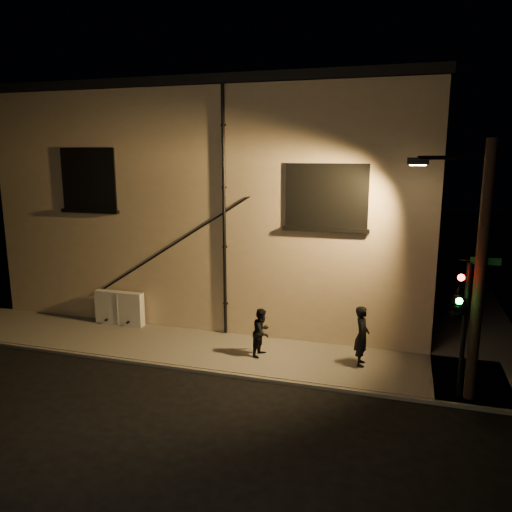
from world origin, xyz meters
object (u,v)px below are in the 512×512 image
(pedestrian_a, at_px, (362,336))
(pedestrian_b, at_px, (262,332))
(utility_cabinet, at_px, (120,308))
(traffic_signal, at_px, (458,304))
(streetlamp_pole, at_px, (475,266))

(pedestrian_a, relative_size, pedestrian_b, 1.20)
(utility_cabinet, height_order, pedestrian_b, pedestrian_b)
(pedestrian_b, bearing_deg, pedestrian_a, -75.23)
(pedestrian_a, bearing_deg, utility_cabinet, 79.30)
(pedestrian_b, xyz_separation_m, traffic_signal, (5.43, -1.24, 1.75))
(utility_cabinet, bearing_deg, pedestrian_a, -7.08)
(pedestrian_a, relative_size, streetlamp_pole, 0.27)
(utility_cabinet, bearing_deg, streetlamp_pole, -11.20)
(traffic_signal, xyz_separation_m, streetlamp_pole, (0.34, 0.20, 0.96))
(pedestrian_b, bearing_deg, traffic_signal, -91.11)
(traffic_signal, bearing_deg, pedestrian_b, 167.15)
(pedestrian_b, distance_m, traffic_signal, 5.84)
(pedestrian_b, relative_size, streetlamp_pole, 0.23)
(utility_cabinet, xyz_separation_m, pedestrian_a, (8.84, -1.10, 0.29))
(utility_cabinet, xyz_separation_m, streetlamp_pole, (11.58, -2.29, 2.84))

